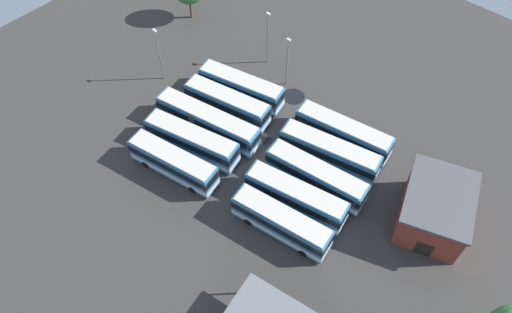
{
  "coord_description": "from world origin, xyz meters",
  "views": [
    {
      "loc": [
        23.36,
        -27.13,
        46.66
      ],
      "look_at": [
        0.49,
        -1.19,
        1.58
      ],
      "focal_mm": 33.41,
      "sensor_mm": 36.0,
      "label": 1
    }
  ],
  "objects_px": {
    "bus_row1_slot3": "(329,152)",
    "bus_row0_slot3": "(227,104)",
    "bus_row0_slot4": "(241,87)",
    "lamp_post_mid_lot": "(287,60)",
    "depot_building": "(435,209)",
    "bus_row1_slot0": "(281,222)",
    "bus_row0_slot0": "(173,163)",
    "bus_row1_slot4": "(343,133)",
    "bus_row0_slot1": "(192,141)",
    "bus_row0_slot2": "(208,121)",
    "lamp_post_by_building": "(159,53)",
    "bus_row1_slot2": "(316,176)",
    "bus_row1_slot1": "(296,197)",
    "lamp_post_near_entrance": "(268,36)"
  },
  "relations": [
    {
      "from": "bus_row0_slot4",
      "to": "bus_row1_slot3",
      "type": "relative_size",
      "value": 0.97
    },
    {
      "from": "bus_row0_slot2",
      "to": "bus_row0_slot3",
      "type": "height_order",
      "value": "same"
    },
    {
      "from": "bus_row1_slot4",
      "to": "lamp_post_by_building",
      "type": "height_order",
      "value": "lamp_post_by_building"
    },
    {
      "from": "depot_building",
      "to": "lamp_post_mid_lot",
      "type": "height_order",
      "value": "lamp_post_mid_lot"
    },
    {
      "from": "bus_row1_slot1",
      "to": "lamp_post_by_building",
      "type": "xyz_separation_m",
      "value": [
        -27.04,
        4.3,
        2.7
      ]
    },
    {
      "from": "bus_row0_slot2",
      "to": "bus_row0_slot3",
      "type": "bearing_deg",
      "value": 93.82
    },
    {
      "from": "depot_building",
      "to": "lamp_post_mid_lot",
      "type": "xyz_separation_m",
      "value": [
        -25.84,
        6.45,
        1.75
      ]
    },
    {
      "from": "lamp_post_mid_lot",
      "to": "bus_row1_slot3",
      "type": "bearing_deg",
      "value": -30.02
    },
    {
      "from": "bus_row1_slot4",
      "to": "bus_row0_slot4",
      "type": "bearing_deg",
      "value": -170.71
    },
    {
      "from": "bus_row1_slot0",
      "to": "bus_row1_slot3",
      "type": "relative_size",
      "value": 0.92
    },
    {
      "from": "bus_row1_slot0",
      "to": "bus_row1_slot4",
      "type": "height_order",
      "value": "same"
    },
    {
      "from": "bus_row1_slot1",
      "to": "bus_row0_slot3",
      "type": "bearing_deg",
      "value": 161.19
    },
    {
      "from": "bus_row0_slot0",
      "to": "bus_row0_slot1",
      "type": "distance_m",
      "value": 3.85
    },
    {
      "from": "bus_row1_slot2",
      "to": "bus_row1_slot4",
      "type": "height_order",
      "value": "same"
    },
    {
      "from": "bus_row0_slot1",
      "to": "bus_row1_slot1",
      "type": "relative_size",
      "value": 1.03
    },
    {
      "from": "bus_row1_slot2",
      "to": "depot_building",
      "type": "height_order",
      "value": "depot_building"
    },
    {
      "from": "bus_row0_slot1",
      "to": "bus_row0_slot2",
      "type": "xyz_separation_m",
      "value": [
        -0.8,
        3.49,
        0.0
      ]
    },
    {
      "from": "bus_row1_slot3",
      "to": "bus_row1_slot4",
      "type": "bearing_deg",
      "value": 97.99
    },
    {
      "from": "lamp_post_mid_lot",
      "to": "bus_row1_slot4",
      "type": "bearing_deg",
      "value": -16.92
    },
    {
      "from": "bus_row0_slot3",
      "to": "bus_row1_slot0",
      "type": "bearing_deg",
      "value": -28.4
    },
    {
      "from": "bus_row0_slot0",
      "to": "bus_row1_slot0",
      "type": "height_order",
      "value": "same"
    },
    {
      "from": "bus_row1_slot1",
      "to": "depot_building",
      "type": "distance_m",
      "value": 14.98
    },
    {
      "from": "bus_row1_slot3",
      "to": "depot_building",
      "type": "xyz_separation_m",
      "value": [
        13.36,
        0.76,
        0.67
      ]
    },
    {
      "from": "bus_row0_slot2",
      "to": "bus_row0_slot4",
      "type": "distance_m",
      "value": 7.33
    },
    {
      "from": "bus_row0_slot2",
      "to": "bus_row1_slot1",
      "type": "relative_size",
      "value": 1.2
    },
    {
      "from": "bus_row1_slot1",
      "to": "depot_building",
      "type": "relative_size",
      "value": 1.09
    },
    {
      "from": "bus_row1_slot0",
      "to": "lamp_post_by_building",
      "type": "xyz_separation_m",
      "value": [
        -27.89,
        7.88,
        2.7
      ]
    },
    {
      "from": "bus_row1_slot4",
      "to": "lamp_post_near_entrance",
      "type": "distance_m",
      "value": 17.98
    },
    {
      "from": "bus_row1_slot1",
      "to": "bus_row1_slot2",
      "type": "xyz_separation_m",
      "value": [
        -0.03,
        3.72,
        0.0
      ]
    },
    {
      "from": "bus_row0_slot2",
      "to": "bus_row1_slot4",
      "type": "distance_m",
      "value": 16.95
    },
    {
      "from": "bus_row0_slot1",
      "to": "lamp_post_mid_lot",
      "type": "height_order",
      "value": "lamp_post_mid_lot"
    },
    {
      "from": "bus_row0_slot3",
      "to": "lamp_post_by_building",
      "type": "distance_m",
      "value": 11.8
    },
    {
      "from": "bus_row0_slot1",
      "to": "bus_row1_slot4",
      "type": "bearing_deg",
      "value": 45.17
    },
    {
      "from": "bus_row0_slot2",
      "to": "lamp_post_near_entrance",
      "type": "xyz_separation_m",
      "value": [
        -3.03,
        15.1,
        2.72
      ]
    },
    {
      "from": "bus_row0_slot0",
      "to": "bus_row0_slot3",
      "type": "height_order",
      "value": "same"
    },
    {
      "from": "bus_row1_slot4",
      "to": "depot_building",
      "type": "bearing_deg",
      "value": -11.44
    },
    {
      "from": "bus_row1_slot2",
      "to": "lamp_post_near_entrance",
      "type": "relative_size",
      "value": 1.48
    },
    {
      "from": "bus_row0_slot4",
      "to": "depot_building",
      "type": "relative_size",
      "value": 1.09
    },
    {
      "from": "bus_row0_slot3",
      "to": "lamp_post_mid_lot",
      "type": "bearing_deg",
      "value": 77.04
    },
    {
      "from": "bus_row0_slot0",
      "to": "bus_row1_slot2",
      "type": "bearing_deg",
      "value": 34.77
    },
    {
      "from": "bus_row1_slot0",
      "to": "bus_row1_slot4",
      "type": "xyz_separation_m",
      "value": [
        -2.28,
        14.73,
        0.0
      ]
    },
    {
      "from": "bus_row0_slot3",
      "to": "bus_row0_slot4",
      "type": "relative_size",
      "value": 0.99
    },
    {
      "from": "depot_building",
      "to": "bus_row1_slot0",
      "type": "bearing_deg",
      "value": -134.16
    },
    {
      "from": "bus_row1_slot0",
      "to": "lamp_post_near_entrance",
      "type": "height_order",
      "value": "lamp_post_near_entrance"
    },
    {
      "from": "bus_row0_slot3",
      "to": "lamp_post_mid_lot",
      "type": "distance_m",
      "value": 10.02
    },
    {
      "from": "bus_row0_slot2",
      "to": "bus_row1_slot2",
      "type": "bearing_deg",
      "value": 8.4
    },
    {
      "from": "bus_row0_slot4",
      "to": "lamp_post_mid_lot",
      "type": "relative_size",
      "value": 1.55
    },
    {
      "from": "bus_row1_slot3",
      "to": "bus_row0_slot3",
      "type": "bearing_deg",
      "value": -171.21
    },
    {
      "from": "bus_row0_slot1",
      "to": "lamp_post_by_building",
      "type": "bearing_deg",
      "value": 153.11
    },
    {
      "from": "bus_row1_slot0",
      "to": "bus_row1_slot2",
      "type": "height_order",
      "value": "same"
    }
  ]
}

